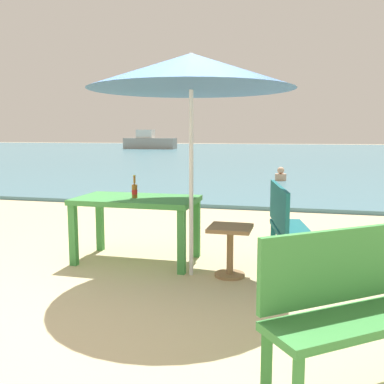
{
  "coord_description": "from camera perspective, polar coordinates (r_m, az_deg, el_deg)",
  "views": [
    {
      "loc": [
        1.42,
        -3.51,
        1.5
      ],
      "look_at": [
        -0.22,
        3.0,
        0.6
      ],
      "focal_mm": 41.0,
      "sensor_mm": 36.0,
      "label": 1
    }
  ],
  "objects": [
    {
      "name": "sea_water",
      "position": [
        33.57,
        11.76,
        5.01
      ],
      "size": [
        120.0,
        50.0,
        0.08
      ],
      "primitive_type": "cube",
      "color": "teal",
      "rests_on": "ground_plane"
    },
    {
      "name": "swimmer_person",
      "position": [
        13.55,
        11.46,
        2.16
      ],
      "size": [
        0.34,
        0.34,
        0.41
      ],
      "color": "tan",
      "rests_on": "sea_water"
    },
    {
      "name": "side_table_wood",
      "position": [
        4.64,
        4.98,
        -6.71
      ],
      "size": [
        0.44,
        0.44,
        0.54
      ],
      "color": "olive",
      "rests_on": "ground_plane"
    },
    {
      "name": "picnic_table_green",
      "position": [
        5.16,
        -7.23,
        -1.92
      ],
      "size": [
        1.4,
        0.8,
        0.76
      ],
      "color": "#3D8C42",
      "rests_on": "ground_plane"
    },
    {
      "name": "bench_teal_center",
      "position": [
        4.82,
        12.24,
        -4.02
      ],
      "size": [
        0.58,
        1.25,
        0.95
      ],
      "color": "#196066",
      "rests_on": "ground_plane"
    },
    {
      "name": "boat_barge",
      "position": [
        40.43,
        -5.58,
        6.5
      ],
      "size": [
        4.77,
        1.3,
        1.73
      ],
      "color": "gray",
      "rests_on": "sea_water"
    },
    {
      "name": "ground_plane",
      "position": [
        4.08,
        -7.55,
        -14.06
      ],
      "size": [
        120.0,
        120.0,
        0.0
      ],
      "primitive_type": "plane",
      "color": "#C6B287"
    },
    {
      "name": "bench_green_left",
      "position": [
        2.78,
        20.44,
        -13.08
      ],
      "size": [
        1.17,
        1.02,
        0.95
      ],
      "color": "#3D8C42",
      "rests_on": "ground_plane"
    },
    {
      "name": "patio_umbrella",
      "position": [
        4.57,
        -0.11,
        15.38
      ],
      "size": [
        2.1,
        2.1,
        2.3
      ],
      "color": "silver",
      "rests_on": "ground_plane"
    },
    {
      "name": "beer_bottle_amber",
      "position": [
        5.1,
        -7.48,
        0.27
      ],
      "size": [
        0.07,
        0.07,
        0.26
      ],
      "color": "brown",
      "rests_on": "picnic_table_green"
    }
  ]
}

